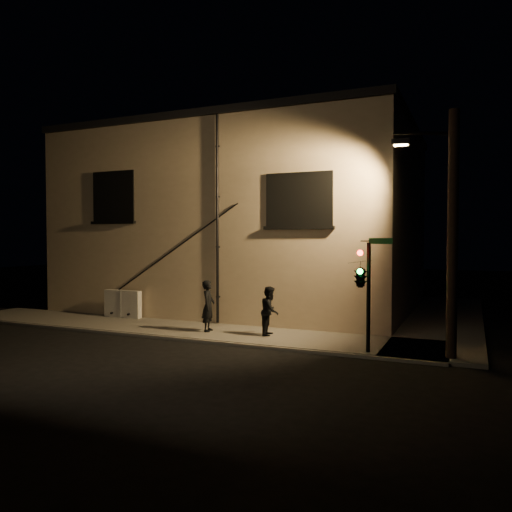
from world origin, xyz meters
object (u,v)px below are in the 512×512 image
at_px(pedestrian_a, 208,306).
at_px(streetlamp_pole, 449,229).
at_px(utility_cabinet, 123,304).
at_px(pedestrian_b, 270,311).
at_px(traffic_signal, 361,275).

relative_size(pedestrian_a, streetlamp_pole, 0.26).
height_order(utility_cabinet, pedestrian_b, pedestrian_b).
bearing_deg(pedestrian_a, utility_cabinet, 61.94).
bearing_deg(pedestrian_a, traffic_signal, -113.59).
height_order(pedestrian_b, traffic_signal, traffic_signal).
height_order(utility_cabinet, streetlamp_pole, streetlamp_pole).
distance_m(pedestrian_b, traffic_signal, 4.01).
relative_size(utility_cabinet, traffic_signal, 0.52).
height_order(pedestrian_b, streetlamp_pole, streetlamp_pole).
bearing_deg(streetlamp_pole, pedestrian_a, 175.12).
bearing_deg(traffic_signal, utility_cabinet, 167.05).
xyz_separation_m(utility_cabinet, traffic_signal, (10.83, -2.49, 1.72)).
bearing_deg(utility_cabinet, pedestrian_b, -8.86).
bearing_deg(streetlamp_pole, utility_cabinet, 171.11).
bearing_deg(pedestrian_a, pedestrian_b, -97.33).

